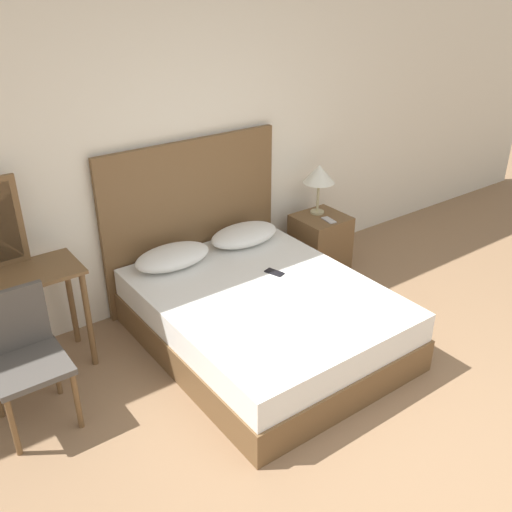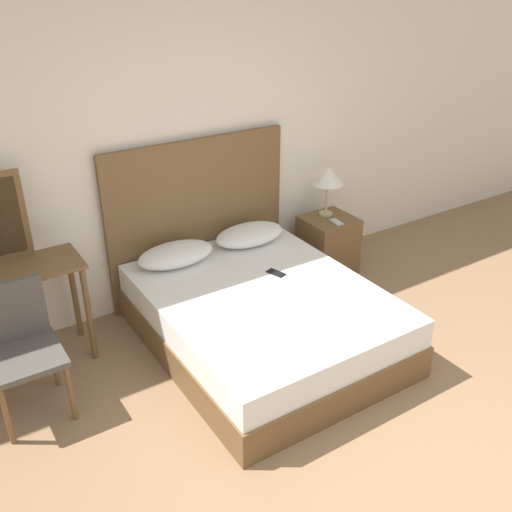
# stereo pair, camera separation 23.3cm
# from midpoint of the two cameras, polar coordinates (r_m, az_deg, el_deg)

# --- Properties ---
(ground_plane) EXTENTS (16.00, 16.00, 0.00)m
(ground_plane) POSITION_cam_midpoint_polar(r_m,az_deg,el_deg) (3.57, 15.93, -22.10)
(ground_plane) COLOR #8C6B4C
(wall_back) EXTENTS (10.00, 0.06, 2.70)m
(wall_back) POSITION_cam_midpoint_polar(r_m,az_deg,el_deg) (4.73, -9.39, 10.93)
(wall_back) COLOR silver
(wall_back) RESTS_ON ground_plane
(bed) EXTENTS (1.57, 1.97, 0.48)m
(bed) POSITION_cam_midpoint_polar(r_m,az_deg,el_deg) (4.38, -0.76, -6.23)
(bed) COLOR brown
(bed) RESTS_ON ground_plane
(headboard) EXTENTS (1.65, 0.05, 1.39)m
(headboard) POSITION_cam_midpoint_polar(r_m,az_deg,el_deg) (4.92, -7.68, 3.57)
(headboard) COLOR brown
(headboard) RESTS_ON ground_plane
(pillow_left) EXTENTS (0.64, 0.37, 0.16)m
(pillow_left) POSITION_cam_midpoint_polar(r_m,az_deg,el_deg) (4.62, -9.78, -0.10)
(pillow_left) COLOR white
(pillow_left) RESTS_ON bed
(pillow_right) EXTENTS (0.64, 0.37, 0.16)m
(pillow_right) POSITION_cam_midpoint_polar(r_m,az_deg,el_deg) (4.93, -2.54, 2.12)
(pillow_right) COLOR white
(pillow_right) RESTS_ON bed
(phone_on_bed) EXTENTS (0.11, 0.16, 0.01)m
(phone_on_bed) POSITION_cam_midpoint_polar(r_m,az_deg,el_deg) (4.48, 0.37, -1.67)
(phone_on_bed) COLOR black
(phone_on_bed) RESTS_ON bed
(nightstand) EXTENTS (0.46, 0.44, 0.55)m
(nightstand) POSITION_cam_midpoint_polar(r_m,az_deg,el_deg) (5.46, 5.19, 1.30)
(nightstand) COLOR brown
(nightstand) RESTS_ON ground_plane
(table_lamp) EXTENTS (0.29, 0.29, 0.47)m
(table_lamp) POSITION_cam_midpoint_polar(r_m,az_deg,el_deg) (5.29, 5.07, 8.07)
(table_lamp) COLOR tan
(table_lamp) RESTS_ON nightstand
(phone_on_nightstand) EXTENTS (0.09, 0.16, 0.01)m
(phone_on_nightstand) POSITION_cam_midpoint_polar(r_m,az_deg,el_deg) (5.26, 6.03, 3.58)
(phone_on_nightstand) COLOR #B7B7BC
(phone_on_nightstand) RESTS_ON nightstand
(vanity_desk) EXTENTS (1.07, 0.43, 0.79)m
(vanity_desk) POSITION_cam_midpoint_polar(r_m,az_deg,el_deg) (4.22, -25.51, -4.00)
(vanity_desk) COLOR brown
(vanity_desk) RESTS_ON ground_plane
(chair) EXTENTS (0.45, 0.46, 0.89)m
(chair) POSITION_cam_midpoint_polar(r_m,az_deg,el_deg) (3.90, -23.88, -8.71)
(chair) COLOR #4C4742
(chair) RESTS_ON ground_plane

